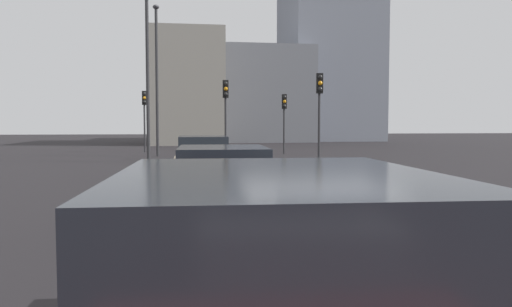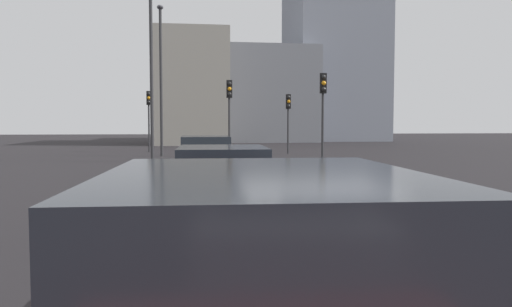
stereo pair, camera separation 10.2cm
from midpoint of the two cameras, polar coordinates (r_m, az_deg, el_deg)
ground_plane at (r=8.57m, az=6.60°, el=-9.90°), size 160.00×160.00×0.20m
car_beige_right_lead at (r=16.55m, az=-6.32°, el=-0.58°), size 4.52×2.04×1.46m
car_black_right_second at (r=8.97m, az=-4.25°, el=-4.00°), size 4.43×2.08×1.47m
traffic_light_near_left at (r=30.46m, az=3.18°, el=4.93°), size 0.32×0.28×3.67m
traffic_light_near_right at (r=22.54m, az=7.21°, el=6.23°), size 0.32×0.29×4.13m
traffic_light_far_left at (r=25.49m, az=-3.64°, el=5.87°), size 0.32×0.29×4.09m
traffic_light_far_right at (r=33.04m, az=-12.84°, el=5.12°), size 0.33×0.30×3.99m
street_lamp_kerbside at (r=24.70m, az=-12.53°, el=10.24°), size 0.56×0.36×8.30m
street_lamp_far at (r=29.00m, az=-11.48°, el=9.50°), size 0.56×0.36×8.56m
building_facade_left at (r=57.52m, az=8.25°, el=10.31°), size 11.63×9.63×17.49m
building_facade_center at (r=52.28m, az=0.73°, el=6.67°), size 9.11×9.45×9.57m
building_facade_right at (r=48.01m, az=-8.12°, el=7.24°), size 12.40×6.57×10.10m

